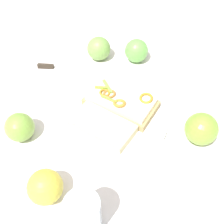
{
  "coord_description": "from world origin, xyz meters",
  "views": [
    {
      "loc": [
        -0.45,
        0.12,
        0.56
      ],
      "look_at": [
        0.0,
        0.0,
        0.03
      ],
      "focal_mm": 44.25,
      "sensor_mm": 36.0,
      "label": 1
    }
  ],
  "objects_px": {
    "apple_3": "(45,187)",
    "drinking_glass": "(84,216)",
    "sandwich": "(121,101)",
    "bread_slice_side": "(102,126)",
    "knife": "(51,67)",
    "apple_1": "(201,129)",
    "apple_4": "(20,127)",
    "apple_2": "(136,51)",
    "apple_0": "(99,49)",
    "plate": "(112,119)"
  },
  "relations": [
    {
      "from": "bread_slice_side",
      "to": "apple_0",
      "type": "bearing_deg",
      "value": 127.14
    },
    {
      "from": "sandwich",
      "to": "drinking_glass",
      "type": "xyz_separation_m",
      "value": [
        -0.28,
        0.15,
        0.02
      ]
    },
    {
      "from": "apple_0",
      "to": "apple_4",
      "type": "height_order",
      "value": "apple_0"
    },
    {
      "from": "apple_3",
      "to": "drinking_glass",
      "type": "xyz_separation_m",
      "value": [
        -0.09,
        -0.06,
        0.02
      ]
    },
    {
      "from": "apple_4",
      "to": "plate",
      "type": "bearing_deg",
      "value": -92.21
    },
    {
      "from": "bread_slice_side",
      "to": "apple_3",
      "type": "height_order",
      "value": "apple_3"
    },
    {
      "from": "knife",
      "to": "plate",
      "type": "bearing_deg",
      "value": -43.71
    },
    {
      "from": "drinking_glass",
      "to": "apple_4",
      "type": "bearing_deg",
      "value": 22.55
    },
    {
      "from": "apple_4",
      "to": "knife",
      "type": "distance_m",
      "value": 0.27
    },
    {
      "from": "bread_slice_side",
      "to": "knife",
      "type": "relative_size",
      "value": 1.27
    },
    {
      "from": "plate",
      "to": "apple_0",
      "type": "height_order",
      "value": "apple_0"
    },
    {
      "from": "apple_4",
      "to": "knife",
      "type": "relative_size",
      "value": 0.58
    },
    {
      "from": "sandwich",
      "to": "bread_slice_side",
      "type": "height_order",
      "value": "sandwich"
    },
    {
      "from": "apple_4",
      "to": "drinking_glass",
      "type": "relative_size",
      "value": 0.67
    },
    {
      "from": "plate",
      "to": "drinking_glass",
      "type": "bearing_deg",
      "value": 154.17
    },
    {
      "from": "apple_2",
      "to": "knife",
      "type": "height_order",
      "value": "apple_2"
    },
    {
      "from": "sandwich",
      "to": "apple_3",
      "type": "height_order",
      "value": "apple_3"
    },
    {
      "from": "plate",
      "to": "sandwich",
      "type": "xyz_separation_m",
      "value": [
        0.03,
        -0.03,
        0.02
      ]
    },
    {
      "from": "apple_0",
      "to": "knife",
      "type": "xyz_separation_m",
      "value": [
        -0.01,
        0.16,
        -0.03
      ]
    },
    {
      "from": "apple_3",
      "to": "drinking_glass",
      "type": "relative_size",
      "value": 0.7
    },
    {
      "from": "plate",
      "to": "bread_slice_side",
      "type": "height_order",
      "value": "bread_slice_side"
    },
    {
      "from": "apple_0",
      "to": "apple_1",
      "type": "xyz_separation_m",
      "value": [
        -0.38,
        -0.16,
        0.0
      ]
    },
    {
      "from": "sandwich",
      "to": "bread_slice_side",
      "type": "distance_m",
      "value": 0.09
    },
    {
      "from": "apple_2",
      "to": "bread_slice_side",
      "type": "bearing_deg",
      "value": 146.1
    },
    {
      "from": "plate",
      "to": "apple_4",
      "type": "distance_m",
      "value": 0.23
    },
    {
      "from": "apple_2",
      "to": "drinking_glass",
      "type": "xyz_separation_m",
      "value": [
        -0.48,
        0.26,
        0.02
      ]
    },
    {
      "from": "apple_1",
      "to": "drinking_glass",
      "type": "relative_size",
      "value": 0.75
    },
    {
      "from": "plate",
      "to": "knife",
      "type": "height_order",
      "value": "same"
    },
    {
      "from": "knife",
      "to": "drinking_glass",
      "type": "bearing_deg",
      "value": -69.4
    },
    {
      "from": "knife",
      "to": "sandwich",
      "type": "bearing_deg",
      "value": -34.62
    },
    {
      "from": "bread_slice_side",
      "to": "apple_4",
      "type": "height_order",
      "value": "apple_4"
    },
    {
      "from": "sandwich",
      "to": "apple_3",
      "type": "bearing_deg",
      "value": -91.9
    },
    {
      "from": "apple_3",
      "to": "apple_4",
      "type": "distance_m",
      "value": 0.18
    },
    {
      "from": "apple_0",
      "to": "sandwich",
      "type": "bearing_deg",
      "value": -179.04
    },
    {
      "from": "bread_slice_side",
      "to": "apple_1",
      "type": "distance_m",
      "value": 0.24
    },
    {
      "from": "sandwich",
      "to": "bread_slice_side",
      "type": "relative_size",
      "value": 1.3
    },
    {
      "from": "apple_2",
      "to": "apple_3",
      "type": "xyz_separation_m",
      "value": [
        -0.39,
        0.33,
        0.0
      ]
    },
    {
      "from": "apple_0",
      "to": "knife",
      "type": "relative_size",
      "value": 0.61
    },
    {
      "from": "apple_3",
      "to": "knife",
      "type": "distance_m",
      "value": 0.43
    },
    {
      "from": "knife",
      "to": "apple_3",
      "type": "bearing_deg",
      "value": -77.87
    },
    {
      "from": "plate",
      "to": "sandwich",
      "type": "height_order",
      "value": "sandwich"
    },
    {
      "from": "apple_1",
      "to": "drinking_glass",
      "type": "xyz_separation_m",
      "value": [
        -0.14,
        0.31,
        0.01
      ]
    },
    {
      "from": "plate",
      "to": "apple_3",
      "type": "distance_m",
      "value": 0.25
    },
    {
      "from": "apple_0",
      "to": "apple_3",
      "type": "bearing_deg",
      "value": 153.72
    },
    {
      "from": "apple_0",
      "to": "drinking_glass",
      "type": "distance_m",
      "value": 0.54
    },
    {
      "from": "plate",
      "to": "drinking_glass",
      "type": "distance_m",
      "value": 0.28
    },
    {
      "from": "apple_2",
      "to": "drinking_glass",
      "type": "relative_size",
      "value": 0.7
    },
    {
      "from": "bread_slice_side",
      "to": "drinking_glass",
      "type": "relative_size",
      "value": 1.47
    },
    {
      "from": "apple_0",
      "to": "apple_1",
      "type": "height_order",
      "value": "apple_1"
    },
    {
      "from": "apple_1",
      "to": "apple_4",
      "type": "height_order",
      "value": "apple_1"
    }
  ]
}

